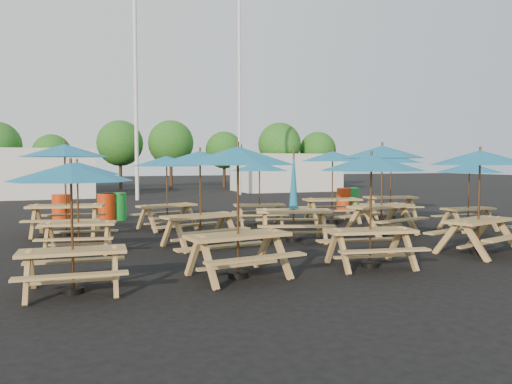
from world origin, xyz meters
name	(u,v)px	position (x,y,z in m)	size (l,w,h in m)	color
ground	(275,233)	(0.00, 0.00, 0.00)	(120.00, 120.00, 0.00)	black
picnic_unit_0	(71,179)	(-5.54, -4.93, 1.79)	(2.01, 2.01, 2.06)	#A38248
picnic_unit_1	(77,173)	(-5.36, -1.31, 1.79)	(2.22, 2.22, 2.07)	#A38248
picnic_unit_2	(65,156)	(-5.61, 1.64, 2.22)	(2.73, 2.73, 2.56)	#A38248
picnic_unit_3	(238,163)	(-2.79, -4.86, 2.03)	(2.46, 2.46, 2.34)	#A38248
picnic_unit_4	(200,163)	(-2.59, -1.50, 2.03)	(2.65, 2.65, 2.33)	#A38248
picnic_unit_5	(167,165)	(-2.73, 1.93, 1.95)	(2.60, 2.60, 2.25)	#A38248
picnic_unit_6	(371,169)	(-0.09, -4.94, 1.91)	(2.34, 2.34, 2.20)	#A38248
picnic_unit_7	(294,203)	(-0.13, -1.52, 1.00)	(2.35, 2.20, 2.44)	#A38248
picnic_unit_8	(259,170)	(0.19, 1.68, 1.80)	(2.25, 2.25, 2.07)	#A38248
picnic_unit_9	(480,163)	(2.93, -4.64, 2.02)	(2.68, 2.68, 2.33)	#A38248
picnic_unit_10	(382,157)	(2.62, -1.45, 2.19)	(2.83, 2.83, 2.52)	#A38248
picnic_unit_11	(333,160)	(2.79, 1.58, 2.10)	(2.58, 2.58, 2.42)	#A38248
picnic_unit_13	(469,171)	(5.59, -1.60, 1.76)	(1.89, 1.89, 2.03)	#A38248
picnic_unit_14	(391,162)	(5.43, 1.98, 2.05)	(2.68, 2.68, 2.36)	#A38248
waste_bin_0	(61,209)	(-5.75, 4.83, 0.48)	(0.60, 0.60, 0.96)	red
waste_bin_1	(107,207)	(-4.27, 4.80, 0.48)	(0.60, 0.60, 0.96)	red
waste_bin_2	(106,207)	(-4.30, 4.68, 0.48)	(0.60, 0.60, 0.96)	red
waste_bin_3	(118,207)	(-3.90, 4.89, 0.48)	(0.60, 0.60, 0.96)	#1A8F2E
waste_bin_4	(344,199)	(5.25, 4.91, 0.48)	(0.60, 0.60, 0.96)	red
waste_bin_5	(352,199)	(5.62, 4.89, 0.48)	(0.60, 0.60, 0.96)	#1A8F2E
mast_0	(136,87)	(-2.00, 14.00, 6.00)	(0.20, 0.20, 12.00)	silver
mast_1	(239,97)	(4.50, 16.00, 6.00)	(0.20, 0.20, 12.00)	silver
event_tent_0	(19,173)	(-8.00, 18.00, 1.40)	(8.00, 4.00, 2.80)	silver
event_tent_1	(286,172)	(9.00, 19.00, 1.30)	(7.00, 4.00, 2.60)	silver
tree_2	(52,153)	(-6.39, 23.65, 2.62)	(2.59, 2.59, 3.93)	#382314
tree_3	(120,143)	(-1.75, 24.72, 3.41)	(3.36, 3.36, 5.09)	#382314
tree_4	(171,143)	(1.90, 24.26, 3.46)	(3.41, 3.41, 5.17)	#382314
tree_5	(224,150)	(6.22, 24.67, 2.97)	(2.94, 2.94, 4.45)	#382314
tree_6	(280,144)	(10.23, 22.90, 3.43)	(3.38, 3.38, 5.13)	#382314
tree_7	(318,150)	(13.63, 22.92, 2.99)	(2.95, 2.95, 4.48)	#382314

